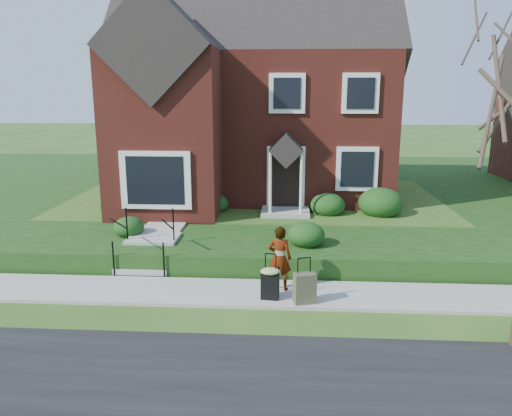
# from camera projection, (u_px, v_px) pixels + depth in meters

# --- Properties ---
(ground) EXTENTS (120.00, 120.00, 0.00)m
(ground) POSITION_uv_depth(u_px,v_px,m) (233.00, 294.00, 11.79)
(ground) COLOR #2D5119
(ground) RESTS_ON ground
(sidewalk) EXTENTS (60.00, 1.60, 0.08)m
(sidewalk) POSITION_uv_depth(u_px,v_px,m) (233.00, 293.00, 11.78)
(sidewalk) COLOR #9E9B93
(sidewalk) RESTS_ON ground
(terrace) EXTENTS (44.00, 20.00, 0.60)m
(terrace) POSITION_uv_depth(u_px,v_px,m) (349.00, 192.00, 22.06)
(terrace) COLOR #12390F
(terrace) RESTS_ON ground
(walkway) EXTENTS (1.20, 6.00, 0.06)m
(walkway) POSITION_uv_depth(u_px,v_px,m) (174.00, 215.00, 16.65)
(walkway) COLOR #9E9B93
(walkway) RESTS_ON terrace
(main_house) EXTENTS (10.40, 10.20, 9.40)m
(main_house) POSITION_uv_depth(u_px,v_px,m) (252.00, 76.00, 19.92)
(main_house) COLOR maroon
(main_house) RESTS_ON terrace
(front_steps) EXTENTS (1.40, 2.02, 1.50)m
(front_steps) POSITION_uv_depth(u_px,v_px,m) (149.00, 249.00, 13.62)
(front_steps) COLOR #9E9B93
(front_steps) RESTS_ON ground
(foundation_shrubs) EXTENTS (10.10, 4.73, 1.04)m
(foundation_shrubs) POSITION_uv_depth(u_px,v_px,m) (267.00, 205.00, 16.25)
(foundation_shrubs) COLOR #133810
(foundation_shrubs) RESTS_ON terrace
(woman) EXTENTS (0.63, 0.48, 1.55)m
(woman) POSITION_uv_depth(u_px,v_px,m) (280.00, 258.00, 11.72)
(woman) COLOR #999999
(woman) RESTS_ON sidewalk
(suitcase_black) EXTENTS (0.48, 0.42, 1.07)m
(suitcase_black) POSITION_uv_depth(u_px,v_px,m) (270.00, 282.00, 11.26)
(suitcase_black) COLOR black
(suitcase_black) RESTS_ON sidewalk
(suitcase_olive) EXTENTS (0.53, 0.39, 1.04)m
(suitcase_olive) POSITION_uv_depth(u_px,v_px,m) (305.00, 288.00, 11.06)
(suitcase_olive) COLOR brown
(suitcase_olive) RESTS_ON sidewalk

